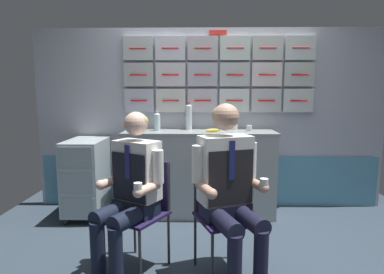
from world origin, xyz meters
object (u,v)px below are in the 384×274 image
(service_trolley, at_px, (87,175))
(folding_chair_left, at_px, (144,201))
(folding_chair_right, at_px, (220,204))
(coffee_cup_white, at_px, (249,128))
(snack_banana, at_px, (212,130))
(crew_member_right, at_px, (229,183))
(crew_member_left, at_px, (130,187))
(water_bottle_clear, at_px, (189,117))

(service_trolley, xyz_separation_m, folding_chair_left, (0.82, -1.02, 0.06))
(service_trolley, relative_size, folding_chair_right, 1.03)
(coffee_cup_white, distance_m, snack_banana, 0.43)
(coffee_cup_white, bearing_deg, crew_member_right, -104.72)
(folding_chair_left, distance_m, coffee_cup_white, 1.58)
(folding_chair_right, distance_m, crew_member_right, 0.26)
(crew_member_left, xyz_separation_m, coffee_cup_white, (1.09, 1.26, 0.31))
(coffee_cup_white, height_order, snack_banana, coffee_cup_white)
(crew_member_left, height_order, coffee_cup_white, crew_member_left)
(crew_member_right, relative_size, water_bottle_clear, 4.11)
(folding_chair_right, relative_size, snack_banana, 4.94)
(folding_chair_right, relative_size, water_bottle_clear, 2.65)
(folding_chair_right, relative_size, crew_member_right, 0.65)
(water_bottle_clear, relative_size, snack_banana, 1.86)
(water_bottle_clear, distance_m, snack_banana, 0.38)
(folding_chair_left, xyz_separation_m, coffee_cup_white, (1.01, 1.12, 0.48))
(folding_chair_left, height_order, water_bottle_clear, water_bottle_clear)
(crew_member_left, relative_size, coffee_cup_white, 18.93)
(crew_member_left, relative_size, crew_member_right, 0.95)
(service_trolley, height_order, coffee_cup_white, coffee_cup_white)
(folding_chair_left, xyz_separation_m, water_bottle_clear, (0.33, 1.25, 0.59))
(service_trolley, bearing_deg, water_bottle_clear, 11.23)
(service_trolley, distance_m, folding_chair_right, 1.79)
(folding_chair_right, bearing_deg, crew_member_left, -172.37)
(service_trolley, bearing_deg, crew_member_right, -39.23)
(crew_member_right, relative_size, coffee_cup_white, 19.91)
(folding_chair_left, distance_m, snack_banana, 1.26)
(snack_banana, bearing_deg, crew_member_right, -86.48)
(snack_banana, bearing_deg, water_bottle_clear, 138.65)
(service_trolley, distance_m, crew_member_left, 1.39)
(folding_chair_right, bearing_deg, service_trolley, 143.33)
(service_trolley, xyz_separation_m, crew_member_right, (1.49, -1.21, 0.27))
(folding_chair_right, distance_m, coffee_cup_white, 1.32)
(folding_chair_right, xyz_separation_m, coffee_cup_white, (0.40, 1.17, 0.48))
(service_trolley, relative_size, crew_member_left, 0.70)
(folding_chair_left, bearing_deg, snack_banana, 59.69)
(snack_banana, bearing_deg, crew_member_left, -120.20)
(crew_member_right, bearing_deg, coffee_cup_white, 75.28)
(service_trolley, relative_size, water_bottle_clear, 2.73)
(crew_member_right, distance_m, snack_banana, 1.24)
(folding_chair_left, bearing_deg, water_bottle_clear, 75.33)
(folding_chair_left, relative_size, folding_chair_right, 1.00)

